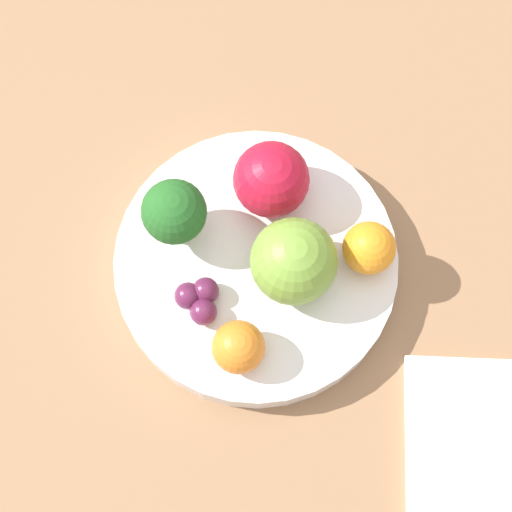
{
  "coord_description": "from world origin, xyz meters",
  "views": [
    {
      "loc": [
        0.18,
        -0.04,
        0.63
      ],
      "look_at": [
        0.0,
        0.0,
        0.06
      ],
      "focal_mm": 60.0,
      "sensor_mm": 36.0,
      "label": 1
    }
  ],
  "objects_px": {
    "apple_green": "(294,261)",
    "orange_front": "(369,248)",
    "apple_red": "(271,179)",
    "bowl": "(256,266)",
    "grape_cluster": "(199,299)",
    "broccoli": "(174,213)",
    "orange_back": "(238,347)",
    "napkin": "(484,440)"
  },
  "relations": [
    {
      "from": "broccoli",
      "to": "apple_green",
      "type": "xyz_separation_m",
      "value": [
        0.05,
        0.07,
        -0.0
      ]
    },
    {
      "from": "broccoli",
      "to": "apple_red",
      "type": "relative_size",
      "value": 1.09
    },
    {
      "from": "orange_front",
      "to": "broccoli",
      "type": "bearing_deg",
      "value": -110.69
    },
    {
      "from": "grape_cluster",
      "to": "orange_back",
      "type": "bearing_deg",
      "value": 25.93
    },
    {
      "from": "bowl",
      "to": "apple_red",
      "type": "distance_m",
      "value": 0.07
    },
    {
      "from": "bowl",
      "to": "orange_back",
      "type": "relative_size",
      "value": 5.58
    },
    {
      "from": "bowl",
      "to": "apple_green",
      "type": "height_order",
      "value": "apple_green"
    },
    {
      "from": "apple_green",
      "to": "grape_cluster",
      "type": "distance_m",
      "value": 0.07
    },
    {
      "from": "apple_red",
      "to": "apple_green",
      "type": "distance_m",
      "value": 0.06
    },
    {
      "from": "apple_green",
      "to": "orange_front",
      "type": "height_order",
      "value": "apple_green"
    },
    {
      "from": "apple_red",
      "to": "bowl",
      "type": "bearing_deg",
      "value": -24.06
    },
    {
      "from": "grape_cluster",
      "to": "bowl",
      "type": "bearing_deg",
      "value": 116.32
    },
    {
      "from": "bowl",
      "to": "orange_back",
      "type": "bearing_deg",
      "value": -22.14
    },
    {
      "from": "broccoli",
      "to": "grape_cluster",
      "type": "bearing_deg",
      "value": 4.55
    },
    {
      "from": "apple_red",
      "to": "apple_green",
      "type": "bearing_deg",
      "value": 1.49
    },
    {
      "from": "broccoli",
      "to": "apple_green",
      "type": "distance_m",
      "value": 0.09
    },
    {
      "from": "orange_back",
      "to": "grape_cluster",
      "type": "height_order",
      "value": "orange_back"
    },
    {
      "from": "apple_red",
      "to": "orange_front",
      "type": "distance_m",
      "value": 0.08
    },
    {
      "from": "apple_green",
      "to": "apple_red",
      "type": "bearing_deg",
      "value": -178.51
    },
    {
      "from": "broccoli",
      "to": "apple_red",
      "type": "bearing_deg",
      "value": 100.41
    },
    {
      "from": "napkin",
      "to": "apple_red",
      "type": "bearing_deg",
      "value": -151.8
    },
    {
      "from": "broccoli",
      "to": "orange_back",
      "type": "xyz_separation_m",
      "value": [
        0.1,
        0.02,
        -0.02
      ]
    },
    {
      "from": "broccoli",
      "to": "orange_front",
      "type": "height_order",
      "value": "broccoli"
    },
    {
      "from": "broccoli",
      "to": "orange_front",
      "type": "bearing_deg",
      "value": 69.31
    },
    {
      "from": "apple_green",
      "to": "orange_back",
      "type": "bearing_deg",
      "value": -45.53
    },
    {
      "from": "bowl",
      "to": "broccoli",
      "type": "bearing_deg",
      "value": -124.7
    },
    {
      "from": "apple_red",
      "to": "orange_front",
      "type": "height_order",
      "value": "apple_red"
    },
    {
      "from": "orange_front",
      "to": "apple_red",
      "type": "bearing_deg",
      "value": -137.39
    },
    {
      "from": "bowl",
      "to": "broccoli",
      "type": "xyz_separation_m",
      "value": [
        -0.03,
        -0.05,
        0.05
      ]
    },
    {
      "from": "broccoli",
      "to": "orange_back",
      "type": "bearing_deg",
      "value": 13.96
    },
    {
      "from": "apple_red",
      "to": "broccoli",
      "type": "bearing_deg",
      "value": -79.59
    },
    {
      "from": "orange_back",
      "to": "napkin",
      "type": "xyz_separation_m",
      "value": [
        0.09,
        0.16,
        -0.04
      ]
    },
    {
      "from": "orange_back",
      "to": "apple_red",
      "type": "bearing_deg",
      "value": 157.03
    },
    {
      "from": "broccoli",
      "to": "napkin",
      "type": "bearing_deg",
      "value": 43.51
    },
    {
      "from": "apple_red",
      "to": "orange_front",
      "type": "bearing_deg",
      "value": 42.61
    },
    {
      "from": "apple_green",
      "to": "orange_back",
      "type": "height_order",
      "value": "apple_green"
    },
    {
      "from": "apple_red",
      "to": "grape_cluster",
      "type": "distance_m",
      "value": 0.1
    },
    {
      "from": "orange_front",
      "to": "grape_cluster",
      "type": "xyz_separation_m",
      "value": [
        0.01,
        -0.12,
        -0.01
      ]
    },
    {
      "from": "grape_cluster",
      "to": "napkin",
      "type": "bearing_deg",
      "value": 52.94
    },
    {
      "from": "orange_front",
      "to": "apple_green",
      "type": "bearing_deg",
      "value": -88.14
    },
    {
      "from": "grape_cluster",
      "to": "napkin",
      "type": "height_order",
      "value": "grape_cluster"
    },
    {
      "from": "bowl",
      "to": "napkin",
      "type": "xyz_separation_m",
      "value": [
        0.16,
        0.13,
        -0.01
      ]
    }
  ]
}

